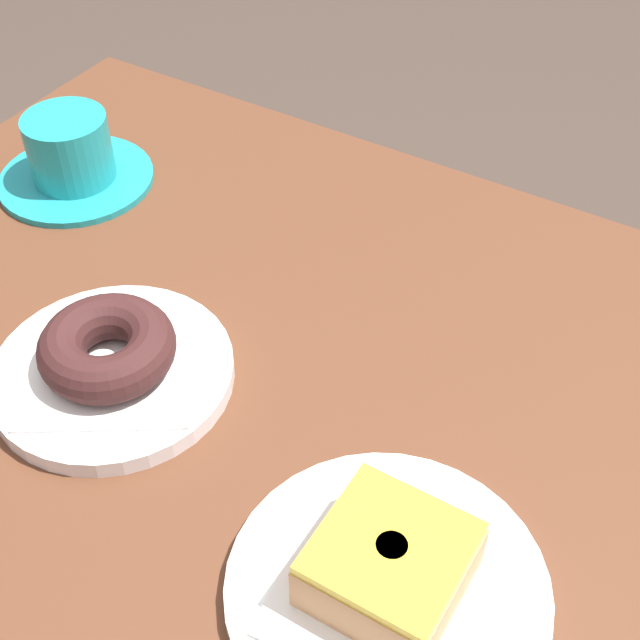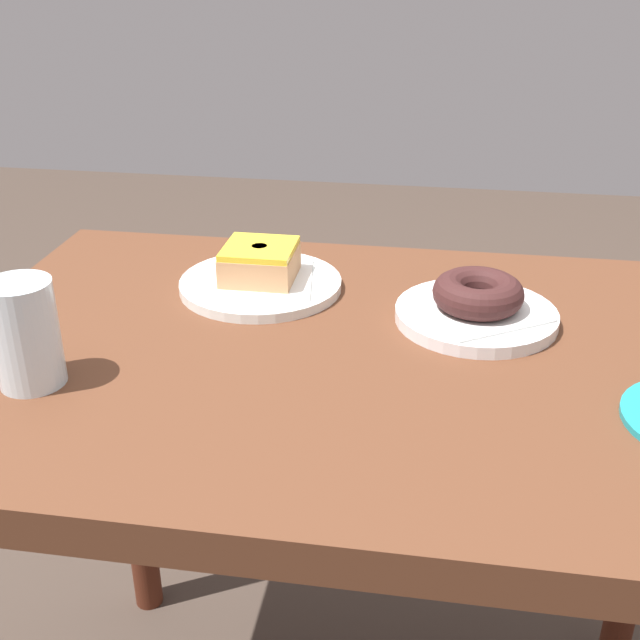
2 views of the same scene
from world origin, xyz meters
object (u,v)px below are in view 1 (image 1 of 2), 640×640
(plate_chocolate_ring, at_px, (113,373))
(donut_chocolate_ring, at_px, (107,347))
(plate_glazed_square, at_px, (387,589))
(coffee_cup, at_px, (71,155))
(donut_glazed_square, at_px, (390,564))

(plate_chocolate_ring, height_order, donut_chocolate_ring, donut_chocolate_ring)
(plate_glazed_square, bearing_deg, donut_chocolate_ring, 169.10)
(coffee_cup, bearing_deg, plate_glazed_square, -26.42)
(donut_chocolate_ring, relative_size, coffee_cup, 0.69)
(donut_chocolate_ring, bearing_deg, plate_glazed_square, -10.90)
(plate_chocolate_ring, height_order, coffee_cup, coffee_cup)
(donut_glazed_square, distance_m, plate_chocolate_ring, 0.28)
(plate_glazed_square, relative_size, donut_glazed_square, 2.32)
(donut_glazed_square, relative_size, donut_chocolate_ring, 0.85)
(donut_glazed_square, distance_m, coffee_cup, 0.54)
(plate_glazed_square, bearing_deg, donut_glazed_square, 0.00)
(donut_glazed_square, relative_size, plate_chocolate_ring, 0.47)
(plate_glazed_square, relative_size, coffee_cup, 1.35)
(donut_chocolate_ring, bearing_deg, donut_glazed_square, -10.90)
(plate_glazed_square, distance_m, coffee_cup, 0.54)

